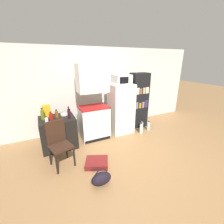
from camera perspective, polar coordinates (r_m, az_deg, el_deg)
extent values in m
plane|color=olive|center=(3.56, 8.38, -16.96)|extent=(24.00, 24.00, 0.00)
cube|color=beige|center=(4.80, -2.34, 8.89)|extent=(6.40, 0.10, 2.45)
cube|color=black|center=(3.98, -19.70, -7.29)|extent=(0.82, 0.69, 0.77)
cube|color=white|center=(4.19, -6.83, -4.05)|extent=(0.76, 0.56, 0.88)
cube|color=maroon|center=(4.04, -7.09, 1.86)|extent=(0.77, 0.57, 0.03)
cube|color=white|center=(3.88, -7.56, 12.74)|extent=(0.76, 0.47, 0.71)
cube|color=black|center=(4.13, -5.30, -10.54)|extent=(0.73, 0.01, 0.08)
cube|color=white|center=(4.41, 3.46, 1.25)|extent=(0.65, 0.56, 1.45)
cube|color=gray|center=(4.26, 5.26, -2.79)|extent=(0.62, 0.01, 0.01)
cylinder|color=silver|center=(4.20, 8.03, 3.89)|extent=(0.02, 0.02, 0.51)
cube|color=silver|center=(4.23, 3.70, 12.34)|extent=(0.46, 0.41, 0.26)
cube|color=black|center=(4.02, 4.67, 11.96)|extent=(0.27, 0.01, 0.17)
cube|color=black|center=(4.82, 10.10, 4.24)|extent=(0.55, 0.34, 1.72)
cube|color=slate|center=(4.61, 9.56, 2.41)|extent=(0.07, 0.01, 0.20)
cube|color=orange|center=(4.68, 10.69, 2.37)|extent=(0.07, 0.01, 0.17)
cube|color=slate|center=(4.75, 11.82, 2.68)|extent=(0.07, 0.01, 0.19)
cube|color=#332856|center=(4.81, 12.93, 3.07)|extent=(0.09, 0.01, 0.23)
cube|color=silver|center=(4.51, 9.87, 7.80)|extent=(0.10, 0.01, 0.19)
cube|color=brown|center=(4.58, 11.04, 7.74)|extent=(0.07, 0.01, 0.17)
cube|color=tan|center=(4.64, 12.20, 7.93)|extent=(0.09, 0.01, 0.18)
cube|color=silver|center=(4.71, 13.32, 8.04)|extent=(0.10, 0.01, 0.19)
cylinder|color=brown|center=(3.85, -20.32, -0.84)|extent=(0.08, 0.08, 0.16)
cylinder|color=brown|center=(3.82, -20.48, 0.45)|extent=(0.03, 0.03, 0.03)
cylinder|color=black|center=(3.81, -20.52, 0.76)|extent=(0.04, 0.04, 0.02)
cylinder|color=white|center=(3.60, -23.63, -2.97)|extent=(0.07, 0.07, 0.12)
cylinder|color=white|center=(3.58, -23.78, -1.95)|extent=(0.03, 0.03, 0.02)
cylinder|color=black|center=(3.57, -23.81, -1.71)|extent=(0.04, 0.04, 0.01)
cylinder|color=#566619|center=(3.82, -24.90, -1.05)|extent=(0.09, 0.09, 0.22)
cylinder|color=#566619|center=(3.79, -25.17, 0.80)|extent=(0.04, 0.04, 0.04)
cylinder|color=black|center=(3.78, -25.24, 1.24)|extent=(0.04, 0.04, 0.02)
cylinder|color=black|center=(3.69, -16.04, -0.64)|extent=(0.07, 0.07, 0.23)
cylinder|color=black|center=(3.64, -16.23, 1.34)|extent=(0.03, 0.03, 0.04)
cylinder|color=black|center=(3.63, -16.28, 1.82)|extent=(0.04, 0.04, 0.02)
cylinder|color=#AD1914|center=(3.75, -22.17, -1.64)|extent=(0.09, 0.09, 0.15)
cylinder|color=#AD1914|center=(3.72, -22.34, -0.36)|extent=(0.04, 0.04, 0.03)
cylinder|color=black|center=(3.71, -22.38, -0.05)|extent=(0.05, 0.05, 0.02)
cylinder|color=silver|center=(3.95, -17.78, -0.88)|extent=(0.17, 0.17, 0.05)
cube|color=gold|center=(3.95, -23.69, 0.36)|extent=(0.19, 0.07, 0.30)
cylinder|color=black|center=(3.18, -20.30, -18.31)|extent=(0.04, 0.04, 0.43)
cylinder|color=black|center=(3.28, -14.18, -16.27)|extent=(0.04, 0.04, 0.43)
cylinder|color=black|center=(3.47, -22.58, -15.17)|extent=(0.04, 0.04, 0.43)
cylinder|color=black|center=(3.56, -16.94, -13.44)|extent=(0.04, 0.04, 0.43)
cube|color=#331E14|center=(3.24, -18.95, -12.35)|extent=(0.49, 0.49, 0.04)
cube|color=#331E14|center=(3.27, -20.68, -7.02)|extent=(0.38, 0.15, 0.49)
cube|color=maroon|center=(3.32, -5.80, -18.63)|extent=(0.57, 0.54, 0.11)
cylinder|color=black|center=(3.16, -6.06, -20.99)|extent=(0.20, 0.10, 0.02)
ellipsoid|color=black|center=(2.88, -4.04, -24.02)|extent=(0.36, 0.20, 0.24)
torus|color=black|center=(2.80, -4.10, -22.41)|extent=(0.21, 0.02, 0.21)
cylinder|color=silver|center=(4.83, 13.68, -5.39)|extent=(0.09, 0.09, 0.23)
cylinder|color=silver|center=(4.78, 13.81, -3.90)|extent=(0.04, 0.04, 0.04)
cylinder|color=black|center=(4.76, 13.84, -3.54)|extent=(0.05, 0.05, 0.02)
cylinder|color=silver|center=(4.76, 11.20, -5.42)|extent=(0.08, 0.08, 0.26)
cylinder|color=silver|center=(4.70, 11.31, -3.75)|extent=(0.04, 0.04, 0.05)
cylinder|color=black|center=(4.69, 11.34, -3.35)|extent=(0.04, 0.04, 0.03)
cylinder|color=silver|center=(4.59, 11.06, -6.36)|extent=(0.09, 0.09, 0.26)
cylinder|color=silver|center=(4.52, 11.19, -4.58)|extent=(0.04, 0.04, 0.05)
cylinder|color=black|center=(4.51, 11.22, -4.15)|extent=(0.05, 0.05, 0.03)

